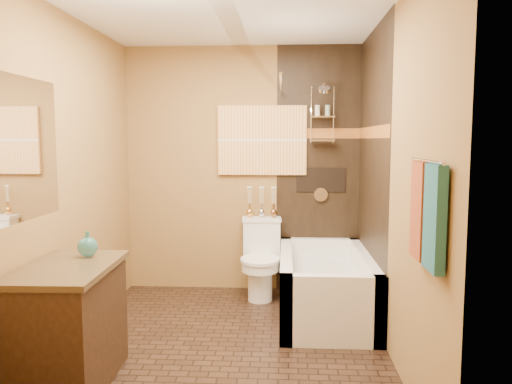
# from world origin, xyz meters

# --- Properties ---
(floor) EXTENTS (3.00, 3.00, 0.00)m
(floor) POSITION_xyz_m (0.00, 0.00, 0.00)
(floor) COLOR black
(floor) RESTS_ON ground
(wall_left) EXTENTS (0.02, 3.00, 2.50)m
(wall_left) POSITION_xyz_m (-1.20, 0.00, 1.25)
(wall_left) COLOR olive
(wall_left) RESTS_ON floor
(wall_right) EXTENTS (0.02, 3.00, 2.50)m
(wall_right) POSITION_xyz_m (1.20, 0.00, 1.25)
(wall_right) COLOR olive
(wall_right) RESTS_ON floor
(wall_back) EXTENTS (2.40, 0.02, 2.50)m
(wall_back) POSITION_xyz_m (0.00, 1.50, 1.25)
(wall_back) COLOR olive
(wall_back) RESTS_ON floor
(wall_front) EXTENTS (2.40, 0.02, 2.50)m
(wall_front) POSITION_xyz_m (0.00, -1.50, 1.25)
(wall_front) COLOR olive
(wall_front) RESTS_ON floor
(ceiling) EXTENTS (3.00, 3.00, 0.00)m
(ceiling) POSITION_xyz_m (0.00, 0.00, 2.50)
(ceiling) COLOR silver
(ceiling) RESTS_ON wall_back
(alcove_tile_back) EXTENTS (0.85, 0.01, 2.50)m
(alcove_tile_back) POSITION_xyz_m (0.78, 1.49, 1.25)
(alcove_tile_back) COLOR black
(alcove_tile_back) RESTS_ON wall_back
(alcove_tile_right) EXTENTS (0.01, 1.50, 2.50)m
(alcove_tile_right) POSITION_xyz_m (1.19, 0.75, 1.25)
(alcove_tile_right) COLOR black
(alcove_tile_right) RESTS_ON wall_right
(mosaic_band_back) EXTENTS (0.85, 0.01, 0.10)m
(mosaic_band_back) POSITION_xyz_m (0.78, 1.48, 1.62)
(mosaic_band_back) COLOR brown
(mosaic_band_back) RESTS_ON alcove_tile_back
(mosaic_band_right) EXTENTS (0.01, 1.50, 0.10)m
(mosaic_band_right) POSITION_xyz_m (1.18, 0.75, 1.62)
(mosaic_band_right) COLOR brown
(mosaic_band_right) RESTS_ON alcove_tile_right
(alcove_niche) EXTENTS (0.50, 0.01, 0.25)m
(alcove_niche) POSITION_xyz_m (0.80, 1.48, 1.15)
(alcove_niche) COLOR black
(alcove_niche) RESTS_ON alcove_tile_back
(shower_fixtures) EXTENTS (0.24, 0.33, 1.16)m
(shower_fixtures) POSITION_xyz_m (0.80, 1.38, 1.67)
(shower_fixtures) COLOR silver
(shower_fixtures) RESTS_ON floor
(curtain_rod) EXTENTS (0.03, 1.55, 0.03)m
(curtain_rod) POSITION_xyz_m (0.40, 0.75, 2.02)
(curtain_rod) COLOR silver
(curtain_rod) RESTS_ON wall_back
(towel_bar) EXTENTS (0.02, 0.55, 0.02)m
(towel_bar) POSITION_xyz_m (1.15, -1.05, 1.45)
(towel_bar) COLOR silver
(towel_bar) RESTS_ON wall_right
(towel_teal) EXTENTS (0.05, 0.22, 0.52)m
(towel_teal) POSITION_xyz_m (1.16, -1.18, 1.18)
(towel_teal) COLOR #1B4B5B
(towel_teal) RESTS_ON towel_bar
(towel_rust) EXTENTS (0.05, 0.22, 0.52)m
(towel_rust) POSITION_xyz_m (1.16, -0.92, 1.18)
(towel_rust) COLOR maroon
(towel_rust) RESTS_ON towel_bar
(sunset_painting) EXTENTS (0.90, 0.04, 0.70)m
(sunset_painting) POSITION_xyz_m (0.20, 1.48, 1.55)
(sunset_painting) COLOR orange
(sunset_painting) RESTS_ON wall_back
(vanity_mirror) EXTENTS (0.01, 1.00, 0.90)m
(vanity_mirror) POSITION_xyz_m (-1.19, -0.65, 1.50)
(vanity_mirror) COLOR white
(vanity_mirror) RESTS_ON wall_left
(bathtub) EXTENTS (0.80, 1.50, 0.55)m
(bathtub) POSITION_xyz_m (0.80, 0.75, 0.22)
(bathtub) COLOR white
(bathtub) RESTS_ON floor
(toilet) EXTENTS (0.40, 0.59, 0.77)m
(toilet) POSITION_xyz_m (0.20, 1.22, 0.39)
(toilet) COLOR white
(toilet) RESTS_ON floor
(vanity) EXTENTS (0.57, 0.90, 0.78)m
(vanity) POSITION_xyz_m (-0.92, -0.65, 0.39)
(vanity) COLOR black
(vanity) RESTS_ON floor
(teal_bottle) EXTENTS (0.16, 0.16, 0.21)m
(teal_bottle) POSITION_xyz_m (-0.87, -0.42, 0.86)
(teal_bottle) COLOR #287978
(teal_bottle) RESTS_ON vanity
(bud_vases) EXTENTS (0.31, 0.06, 0.30)m
(bud_vases) POSITION_xyz_m (0.20, 1.39, 0.94)
(bud_vases) COLOR gold
(bud_vases) RESTS_ON toilet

